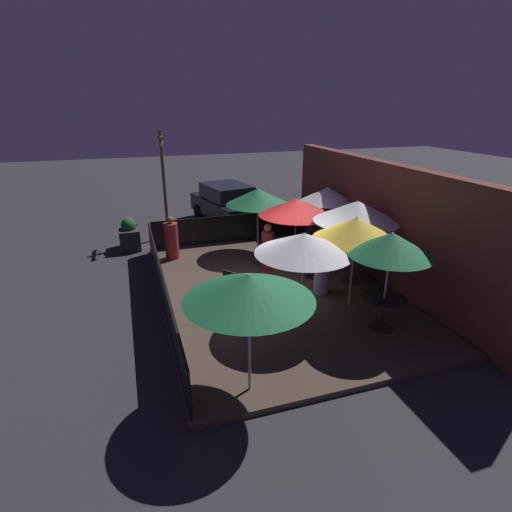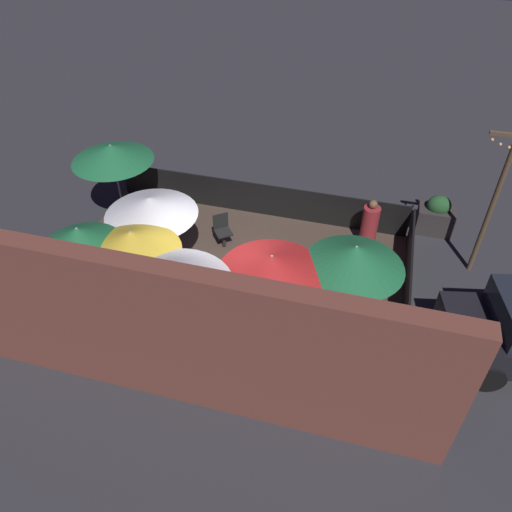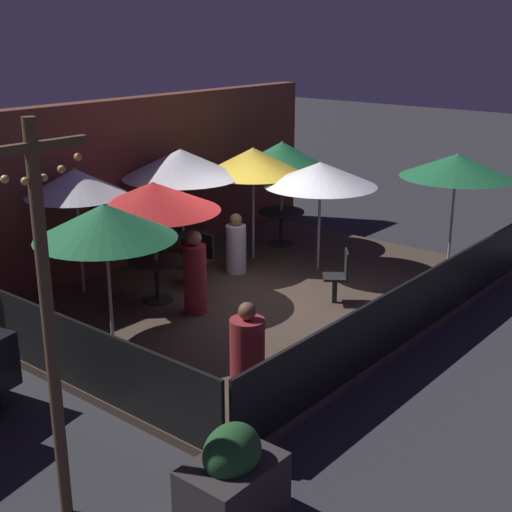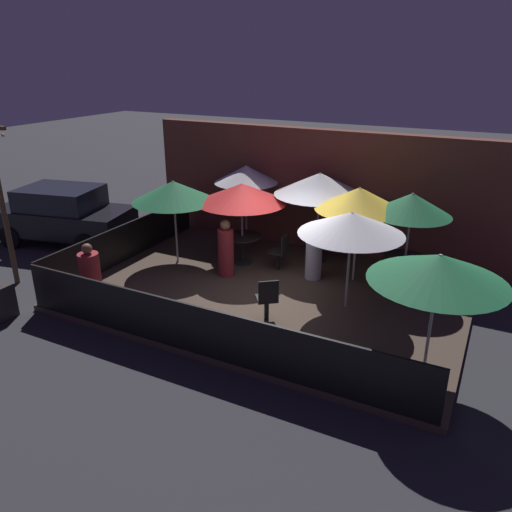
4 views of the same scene
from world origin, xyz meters
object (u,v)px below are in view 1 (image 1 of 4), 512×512
Objects in this scene: patio_umbrella_3 at (249,287)px; dining_table_1 at (352,263)px; patio_chair_1 at (309,262)px; patio_umbrella_6 at (327,195)px; dining_table_2 at (295,247)px; patron_2 at (268,249)px; patio_umbrella_5 at (356,228)px; planter_box at (130,235)px; patio_umbrella_0 at (391,244)px; parked_car_0 at (227,203)px; patron_1 at (172,240)px; light_post at (164,179)px; patron_0 at (322,274)px; patio_umbrella_2 at (296,207)px; patio_chair_0 at (233,286)px; dining_table_0 at (383,304)px; patio_umbrella_4 at (304,243)px; patio_umbrella_7 at (258,197)px; patio_umbrella_1 at (357,211)px.

patio_umbrella_3 reaches higher than dining_table_1.
patio_umbrella_6 is at bearing -37.88° from patio_chair_1.
dining_table_2 is 0.69× the size of patron_2.
patio_umbrella_5 is (-2.14, 3.20, 0.02)m from patio_umbrella_3.
planter_box is (-8.39, -1.72, -1.58)m from patio_umbrella_3.
parked_car_0 is at bearing -173.30° from patio_umbrella_0.
patio_umbrella_0 reaches higher than planter_box.
light_post is (-2.59, 0.15, 1.45)m from patron_1.
patio_umbrella_3 reaches higher than patio_chair_1.
patron_0 is at bearing -7.33° from parked_car_0.
patio_umbrella_2 is 1.02× the size of patio_umbrella_3.
patio_chair_1 reaches higher than patio_chair_0.
patron_2 is (-3.91, -1.25, 0.05)m from dining_table_0.
planter_box is at bearing -126.03° from patio_umbrella_2.
patron_2 is at bearing 12.14° from patio_chair_0.
patron_1 is at bearing -116.54° from patio_umbrella_2.
patio_umbrella_7 is at bearing 173.79° from patio_umbrella_4.
patio_umbrella_2 is 2.28m from dining_table_1.
patio_umbrella_7 is at bearing -156.62° from dining_table_2.
patio_umbrella_6 is 5.40m from parked_car_0.
patio_umbrella_5 is at bearing 20.41° from patron_1.
patio_umbrella_1 is at bearing 31.36° from dining_table_2.
patron_2 is (-4.95, 2.10, -1.32)m from patio_umbrella_3.
planter_box is 0.27× the size of parked_car_0.
planter_box is at bearing -145.41° from patio_umbrella_0.
patio_umbrella_2 is 2.40× the size of patio_chair_1.
patio_umbrella_4 reaches higher than patron_0.
patio_chair_1 is (1.06, -0.01, -0.08)m from dining_table_2.
patio_chair_0 is 2.35m from patron_0.
patio_umbrella_2 is 2.27× the size of dining_table_1.
light_post is at bearing 122.89° from planter_box.
patio_umbrella_5 reaches higher than patio_umbrella_0.
patron_0 is at bearing -73.29° from dining_table_1.
dining_table_0 is 0.84× the size of patron_0.
dining_table_0 is 6.84m from patron_1.
dining_table_2 is 0.87m from patron_2.
dining_table_0 is (0.00, 0.00, -1.37)m from patio_umbrella_0.
patio_umbrella_0 is at bearing 61.25° from patio_umbrella_4.
patio_chair_1 is at bearing 32.44° from patron_1.
patio_umbrella_2 reaches higher than planter_box.
dining_table_1 is at bearing 27.63° from patio_umbrella_7.
planter_box reaches higher than patio_chair_0.
patio_umbrella_5 is 3.16m from dining_table_2.
patio_umbrella_2 is 4.05m from patron_1.
patio_umbrella_1 is 2.47× the size of patio_chair_1.
patio_umbrella_1 is at bearing 27.63° from patio_umbrella_7.
light_post reaches higher than patio_umbrella_1.
light_post is at bearing -177.96° from patio_umbrella_3.
patio_umbrella_1 is 7.33m from light_post.
patio_umbrella_1 is 1.09× the size of patio_umbrella_7.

